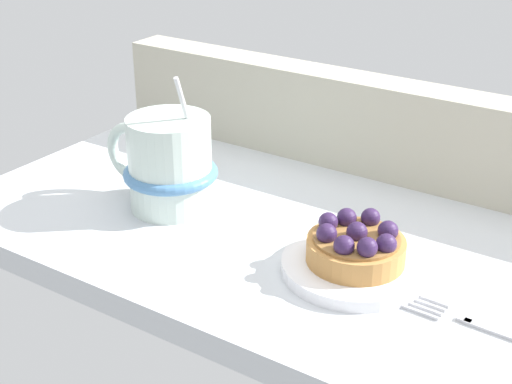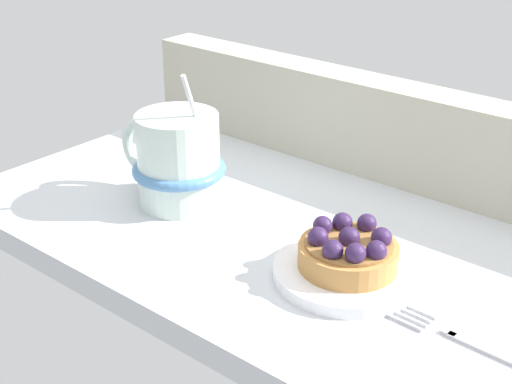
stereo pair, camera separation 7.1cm
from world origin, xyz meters
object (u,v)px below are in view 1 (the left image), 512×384
at_px(coffee_mug, 168,164).
at_px(dessert_fork, 493,329).
at_px(raspberry_tart, 356,245).
at_px(dessert_plate, 355,267).

distance_m(coffee_mug, dessert_fork, 0.36).
distance_m(raspberry_tart, coffee_mug, 0.23).
relative_size(raspberry_tart, dessert_fork, 0.56).
bearing_deg(raspberry_tart, coffee_mug, 177.08).
bearing_deg(dessert_fork, dessert_plate, 171.04).
bearing_deg(dessert_fork, raspberry_tart, 171.07).
bearing_deg(raspberry_tart, dessert_plate, 118.28).
bearing_deg(dessert_plate, dessert_fork, -8.96).
bearing_deg(coffee_mug, dessert_fork, -5.17).
height_order(dessert_plate, raspberry_tart, raspberry_tart).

